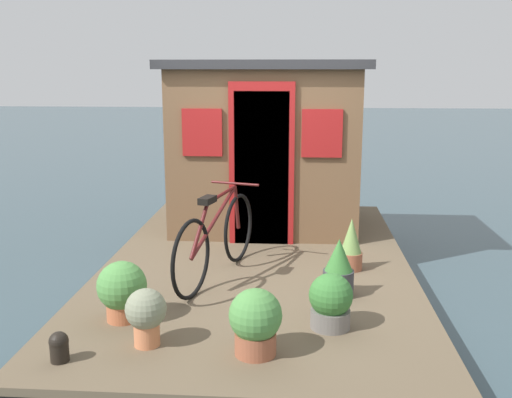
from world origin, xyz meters
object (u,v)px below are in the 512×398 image
(potted_plant_lavender, at_px, (351,245))
(potted_plant_fern, at_px, (122,289))
(houseboat_cabin, at_px, (266,144))
(bicycle, at_px, (217,238))
(potted_plant_sage, at_px, (255,321))
(potted_plant_geranium, at_px, (339,269))
(mooring_bollard, at_px, (59,346))
(potted_plant_rosemary, at_px, (146,314))
(potted_plant_ivy, at_px, (331,301))

(potted_plant_lavender, bearing_deg, potted_plant_fern, 125.22)
(houseboat_cabin, xyz_separation_m, bicycle, (-1.96, 0.34, -0.64))
(potted_plant_fern, bearing_deg, potted_plant_sage, -114.49)
(bicycle, xyz_separation_m, potted_plant_geranium, (-0.36, -1.11, -0.15))
(potted_plant_geranium, relative_size, mooring_bollard, 2.42)
(mooring_bollard, bearing_deg, potted_plant_sage, -81.38)
(houseboat_cabin, xyz_separation_m, potted_plant_geranium, (-2.32, -0.77, -0.78))
(bicycle, relative_size, potted_plant_lavender, 3.29)
(bicycle, height_order, potted_plant_rosemary, bicycle)
(potted_plant_ivy, bearing_deg, houseboat_cabin, 12.58)
(potted_plant_geranium, distance_m, potted_plant_rosemary, 1.77)
(potted_plant_sage, xyz_separation_m, potted_plant_rosemary, (0.08, 0.78, -0.00))
(potted_plant_lavender, xyz_separation_m, potted_plant_rosemary, (-1.75, 1.59, -0.01))
(mooring_bollard, bearing_deg, potted_plant_geranium, -55.75)
(potted_plant_fern, bearing_deg, potted_plant_geranium, -69.67)
(potted_plant_lavender, height_order, potted_plant_fern, potted_plant_lavender)
(potted_plant_fern, height_order, mooring_bollard, potted_plant_fern)
(potted_plant_geranium, bearing_deg, potted_plant_rosemary, 126.51)
(potted_plant_fern, xyz_separation_m, potted_plant_geranium, (0.64, -1.72, -0.01))
(houseboat_cabin, bearing_deg, potted_plant_geranium, -161.74)
(potted_plant_sage, xyz_separation_m, mooring_bollard, (-0.20, 1.31, -0.14))
(houseboat_cabin, relative_size, potted_plant_sage, 5.03)
(potted_plant_sage, bearing_deg, potted_plant_rosemary, 84.39)
(houseboat_cabin, bearing_deg, potted_plant_ivy, -167.42)
(potted_plant_lavender, bearing_deg, mooring_bollard, 133.69)
(potted_plant_rosemary, bearing_deg, mooring_bollard, 117.54)
(potted_plant_geranium, height_order, mooring_bollard, potted_plant_geranium)
(potted_plant_geranium, bearing_deg, bicycle, 71.84)
(houseboat_cabin, height_order, potted_plant_fern, houseboat_cabin)
(potted_plant_fern, xyz_separation_m, potted_plant_ivy, (-0.02, -1.62, -0.04))
(bicycle, height_order, potted_plant_lavender, bicycle)
(bicycle, xyz_separation_m, mooring_bollard, (-1.69, 0.84, -0.28))
(bicycle, xyz_separation_m, potted_plant_fern, (-1.00, 0.61, -0.14))
(potted_plant_geranium, bearing_deg, potted_plant_sage, 150.53)
(potted_plant_fern, height_order, potted_plant_geranium, potted_plant_geranium)
(potted_plant_fern, xyz_separation_m, potted_plant_rosemary, (-0.42, -0.30, -0.01))
(bicycle, distance_m, potted_plant_fern, 1.18)
(potted_plant_sage, distance_m, mooring_bollard, 1.33)
(bicycle, relative_size, potted_plant_ivy, 3.97)
(potted_plant_sage, distance_m, potted_plant_rosemary, 0.79)
(potted_plant_ivy, relative_size, potted_plant_geranium, 0.84)
(bicycle, xyz_separation_m, potted_plant_rosemary, (-1.42, 0.31, -0.15))
(potted_plant_lavender, relative_size, potted_plant_rosemary, 1.23)
(bicycle, bearing_deg, potted_plant_lavender, -75.54)
(houseboat_cabin, xyz_separation_m, potted_plant_fern, (-2.96, 0.95, -0.77))
(potted_plant_sage, height_order, mooring_bollard, potted_plant_sage)
(potted_plant_fern, bearing_deg, potted_plant_lavender, -54.78)
(potted_plant_fern, distance_m, potted_plant_rosemary, 0.51)
(bicycle, bearing_deg, potted_plant_ivy, -135.41)
(bicycle, bearing_deg, potted_plant_fern, 148.72)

